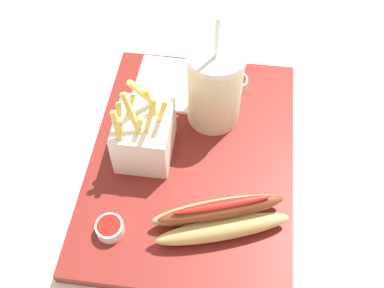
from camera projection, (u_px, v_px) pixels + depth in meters
name	position (u px, v px, depth m)	size (l,w,h in m)	color
ground_plane	(192.00, 166.00, 0.73)	(2.40, 2.40, 0.02)	silver
food_tray	(192.00, 159.00, 0.72)	(0.42, 0.31, 0.02)	maroon
soda_cup	(215.00, 87.00, 0.70)	(0.09, 0.09, 0.20)	beige
fries_basket	(144.00, 136.00, 0.68)	(0.09, 0.08, 0.14)	white
hot_dog_1	(221.00, 217.00, 0.62)	(0.11, 0.19, 0.06)	tan
ketchup_cup_1	(237.00, 82.00, 0.78)	(0.04, 0.04, 0.02)	white
ketchup_cup_2	(110.00, 228.00, 0.62)	(0.04, 0.04, 0.02)	white
napkin_stack	(170.00, 84.00, 0.79)	(0.12, 0.12, 0.01)	white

